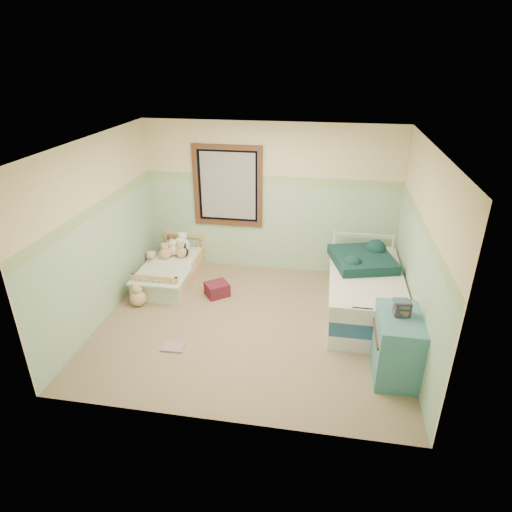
% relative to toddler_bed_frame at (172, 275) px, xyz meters
% --- Properties ---
extents(floor, '(4.20, 3.60, 0.02)m').
position_rel_toddler_bed_frame_xyz_m(floor, '(1.52, -1.05, -0.10)').
color(floor, '#85735C').
rests_on(floor, ground).
extents(ceiling, '(4.20, 3.60, 0.02)m').
position_rel_toddler_bed_frame_xyz_m(ceiling, '(1.52, -1.05, 2.42)').
color(ceiling, white).
rests_on(ceiling, wall_back).
extents(wall_back, '(4.20, 0.04, 2.50)m').
position_rel_toddler_bed_frame_xyz_m(wall_back, '(1.52, 0.75, 1.16)').
color(wall_back, beige).
rests_on(wall_back, floor).
extents(wall_front, '(4.20, 0.04, 2.50)m').
position_rel_toddler_bed_frame_xyz_m(wall_front, '(1.52, -2.85, 1.16)').
color(wall_front, beige).
rests_on(wall_front, floor).
extents(wall_left, '(0.04, 3.60, 2.50)m').
position_rel_toddler_bed_frame_xyz_m(wall_left, '(-0.58, -1.05, 1.16)').
color(wall_left, beige).
rests_on(wall_left, floor).
extents(wall_right, '(0.04, 3.60, 2.50)m').
position_rel_toddler_bed_frame_xyz_m(wall_right, '(3.62, -1.05, 1.16)').
color(wall_right, beige).
rests_on(wall_right, floor).
extents(wainscot_mint, '(4.20, 0.01, 1.50)m').
position_rel_toddler_bed_frame_xyz_m(wainscot_mint, '(1.52, 0.74, 0.66)').
color(wainscot_mint, '#92B097').
rests_on(wainscot_mint, floor).
extents(border_strip, '(4.20, 0.01, 0.15)m').
position_rel_toddler_bed_frame_xyz_m(border_strip, '(1.52, 0.74, 1.48)').
color(border_strip, '#4B8248').
rests_on(border_strip, wall_back).
extents(window_frame, '(1.16, 0.06, 1.36)m').
position_rel_toddler_bed_frame_xyz_m(window_frame, '(0.82, 0.71, 1.36)').
color(window_frame, '#432317').
rests_on(window_frame, wall_back).
extents(window_blinds, '(0.92, 0.01, 1.12)m').
position_rel_toddler_bed_frame_xyz_m(window_blinds, '(0.82, 0.72, 1.36)').
color(window_blinds, '#B3B3AC').
rests_on(window_blinds, window_frame).
extents(toddler_bed_frame, '(0.74, 1.48, 0.19)m').
position_rel_toddler_bed_frame_xyz_m(toddler_bed_frame, '(0.00, 0.00, 0.00)').
color(toddler_bed_frame, tan).
rests_on(toddler_bed_frame, floor).
extents(toddler_mattress, '(0.68, 1.41, 0.12)m').
position_rel_toddler_bed_frame_xyz_m(toddler_mattress, '(0.00, 0.00, 0.15)').
color(toddler_mattress, white).
rests_on(toddler_mattress, toddler_bed_frame).
extents(patchwork_quilt, '(0.80, 0.74, 0.03)m').
position_rel_toddler_bed_frame_xyz_m(patchwork_quilt, '(0.00, -0.46, 0.23)').
color(patchwork_quilt, '#86B2D0').
rests_on(patchwork_quilt, toddler_mattress).
extents(plush_bed_brown, '(0.20, 0.20, 0.20)m').
position_rel_toddler_bed_frame_xyz_m(plush_bed_brown, '(-0.15, 0.50, 0.32)').
color(plush_bed_brown, brown).
rests_on(plush_bed_brown, toddler_mattress).
extents(plush_bed_white, '(0.24, 0.24, 0.24)m').
position_rel_toddler_bed_frame_xyz_m(plush_bed_white, '(0.05, 0.50, 0.33)').
color(plush_bed_white, white).
rests_on(plush_bed_white, toddler_mattress).
extents(plush_bed_tan, '(0.18, 0.18, 0.18)m').
position_rel_toddler_bed_frame_xyz_m(plush_bed_tan, '(-0.10, 0.28, 0.31)').
color(plush_bed_tan, '#DAAE84').
rests_on(plush_bed_tan, toddler_mattress).
extents(plush_bed_dark, '(0.17, 0.17, 0.17)m').
position_rel_toddler_bed_frame_xyz_m(plush_bed_dark, '(0.13, 0.28, 0.30)').
color(plush_bed_dark, black).
rests_on(plush_bed_dark, toddler_mattress).
extents(plush_floor_cream, '(0.27, 0.27, 0.27)m').
position_rel_toddler_bed_frame_xyz_m(plush_floor_cream, '(-0.43, 0.23, 0.04)').
color(plush_floor_cream, beige).
rests_on(plush_floor_cream, floor).
extents(plush_floor_tan, '(0.25, 0.25, 0.25)m').
position_rel_toddler_bed_frame_xyz_m(plush_floor_tan, '(-0.23, -0.85, 0.03)').
color(plush_floor_tan, '#DAAE84').
rests_on(plush_floor_tan, floor).
extents(twin_bed_frame, '(0.97, 1.93, 0.22)m').
position_rel_toddler_bed_frame_xyz_m(twin_bed_frame, '(3.07, -0.52, 0.02)').
color(twin_bed_frame, white).
rests_on(twin_bed_frame, floor).
extents(twin_boxspring, '(0.97, 1.93, 0.22)m').
position_rel_toddler_bed_frame_xyz_m(twin_boxspring, '(3.07, -0.52, 0.24)').
color(twin_boxspring, navy).
rests_on(twin_boxspring, twin_bed_frame).
extents(twin_mattress, '(1.00, 1.97, 0.22)m').
position_rel_toddler_bed_frame_xyz_m(twin_mattress, '(3.07, -0.52, 0.46)').
color(twin_mattress, silver).
rests_on(twin_mattress, twin_boxspring).
extents(teal_blanket, '(1.02, 1.06, 0.14)m').
position_rel_toddler_bed_frame_xyz_m(teal_blanket, '(3.02, -0.22, 0.64)').
color(teal_blanket, '#0F3934').
rests_on(teal_blanket, twin_mattress).
extents(dresser, '(0.49, 0.78, 0.78)m').
position_rel_toddler_bed_frame_xyz_m(dresser, '(3.37, -1.78, 0.30)').
color(dresser, teal).
rests_on(dresser, floor).
extents(book_stack, '(0.19, 0.16, 0.17)m').
position_rel_toddler_bed_frame_xyz_m(book_stack, '(3.37, -1.74, 0.78)').
color(book_stack, '#442825').
rests_on(book_stack, dresser).
extents(red_pillow, '(0.44, 0.44, 0.21)m').
position_rel_toddler_bed_frame_xyz_m(red_pillow, '(0.86, -0.36, 0.01)').
color(red_pillow, maroon).
rests_on(red_pillow, floor).
extents(floor_book, '(0.29, 0.22, 0.03)m').
position_rel_toddler_bed_frame_xyz_m(floor_book, '(0.62, -1.76, -0.08)').
color(floor_book, '#D79349').
rests_on(floor_book, floor).
extents(extra_plush_0, '(0.19, 0.19, 0.19)m').
position_rel_toddler_bed_frame_xyz_m(extra_plush_0, '(0.10, 0.25, 0.31)').
color(extra_plush_0, '#DAAE84').
rests_on(extra_plush_0, toddler_mattress).
extents(extra_plush_1, '(0.19, 0.19, 0.19)m').
position_rel_toddler_bed_frame_xyz_m(extra_plush_1, '(-0.15, 0.16, 0.31)').
color(extra_plush_1, '#DAAE84').
rests_on(extra_plush_1, toddler_mattress).
extents(extra_plush_2, '(0.22, 0.22, 0.22)m').
position_rel_toddler_bed_frame_xyz_m(extra_plush_2, '(0.07, 0.32, 0.32)').
color(extra_plush_2, white).
rests_on(extra_plush_2, toddler_mattress).
extents(extra_plush_3, '(0.20, 0.20, 0.20)m').
position_rel_toddler_bed_frame_xyz_m(extra_plush_3, '(-0.05, 0.32, 0.31)').
color(extra_plush_3, white).
rests_on(extra_plush_3, toddler_mattress).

